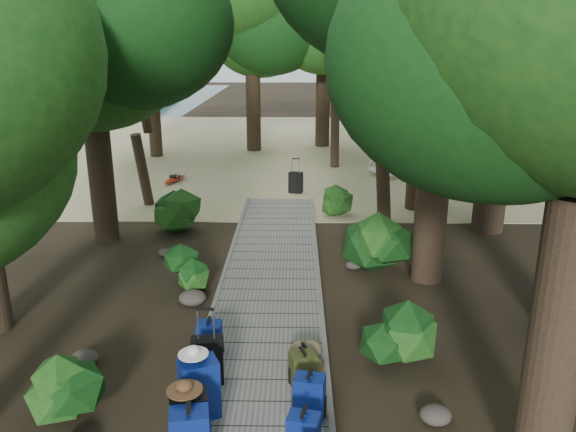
# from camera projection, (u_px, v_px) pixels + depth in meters

# --- Properties ---
(ground) EXTENTS (120.00, 120.00, 0.00)m
(ground) POSITION_uv_depth(u_px,v_px,m) (268.00, 307.00, 10.28)
(ground) COLOR #312618
(ground) RESTS_ON ground
(sand_beach) EXTENTS (40.00, 22.00, 0.02)m
(sand_beach) POSITION_uv_depth(u_px,v_px,m) (285.00, 148.00, 25.55)
(sand_beach) COLOR tan
(sand_beach) RESTS_ON ground
(boardwalk) EXTENTS (2.00, 12.00, 0.12)m
(boardwalk) POSITION_uv_depth(u_px,v_px,m) (270.00, 281.00, 11.22)
(boardwalk) COLOR gray
(boardwalk) RESTS_ON ground
(backpack_left_b) EXTENTS (0.49, 0.41, 0.79)m
(backpack_left_b) POSITION_uv_depth(u_px,v_px,m) (189.00, 418.00, 6.43)
(backpack_left_b) COLOR black
(backpack_left_b) RESTS_ON boardwalk
(backpack_left_c) EXTENTS (0.56, 0.49, 0.86)m
(backpack_left_c) POSITION_uv_depth(u_px,v_px,m) (199.00, 385.00, 6.98)
(backpack_left_c) COLOR navy
(backpack_left_c) RESTS_ON boardwalk
(backpack_left_d) EXTENTS (0.37, 0.27, 0.56)m
(backpack_left_d) POSITION_uv_depth(u_px,v_px,m) (209.00, 336.00, 8.46)
(backpack_left_d) COLOR navy
(backpack_left_d) RESTS_ON boardwalk
(backpack_right_c) EXTENTS (0.42, 0.34, 0.64)m
(backpack_right_c) POSITION_uv_depth(u_px,v_px,m) (309.00, 395.00, 6.97)
(backpack_right_c) COLOR navy
(backpack_right_c) RESTS_ON boardwalk
(backpack_right_d) EXTENTS (0.40, 0.34, 0.52)m
(backpack_right_d) POSITION_uv_depth(u_px,v_px,m) (303.00, 367.00, 7.69)
(backpack_right_d) COLOR #3A3E1A
(backpack_right_d) RESTS_ON boardwalk
(duffel_right_khaki) EXTENTS (0.51, 0.61, 0.35)m
(duffel_right_khaki) POSITION_uv_depth(u_px,v_px,m) (305.00, 360.00, 8.02)
(duffel_right_khaki) COLOR brown
(duffel_right_khaki) RESTS_ON boardwalk
(suitcase_on_boardwalk) EXTENTS (0.46, 0.30, 0.67)m
(suitcase_on_boardwalk) POSITION_uv_depth(u_px,v_px,m) (208.00, 360.00, 7.71)
(suitcase_on_boardwalk) COLOR black
(suitcase_on_boardwalk) RESTS_ON boardwalk
(lone_suitcase_on_sand) EXTENTS (0.48, 0.36, 0.67)m
(lone_suitcase_on_sand) POSITION_uv_depth(u_px,v_px,m) (296.00, 183.00, 17.89)
(lone_suitcase_on_sand) COLOR black
(lone_suitcase_on_sand) RESTS_ON sand_beach
(hat_brown) EXTENTS (0.41, 0.41, 0.12)m
(hat_brown) POSITION_uv_depth(u_px,v_px,m) (184.00, 385.00, 6.27)
(hat_brown) COLOR #51351E
(hat_brown) RESTS_ON backpack_left_b
(hat_white) EXTENTS (0.38, 0.38, 0.13)m
(hat_white) POSITION_uv_depth(u_px,v_px,m) (193.00, 350.00, 6.85)
(hat_white) COLOR silver
(hat_white) RESTS_ON backpack_left_c
(kayak) EXTENTS (1.34, 2.94, 0.29)m
(kayak) POSITION_uv_depth(u_px,v_px,m) (175.00, 178.00, 19.34)
(kayak) COLOR #A71F0E
(kayak) RESTS_ON sand_beach
(sun_lounger) EXTENTS (1.12, 2.06, 0.63)m
(sun_lounger) POSITION_uv_depth(u_px,v_px,m) (382.00, 168.00, 20.09)
(sun_lounger) COLOR silver
(sun_lounger) RESTS_ON sand_beach
(tree_right_c) EXTENTS (5.28, 5.28, 9.14)m
(tree_right_c) POSITION_uv_depth(u_px,v_px,m) (444.00, 46.00, 10.15)
(tree_right_c) COLOR black
(tree_right_c) RESTS_ON ground
(tree_right_e) EXTENTS (4.79, 4.79, 8.63)m
(tree_right_e) POSITION_uv_depth(u_px,v_px,m) (426.00, 55.00, 15.05)
(tree_right_e) COLOR black
(tree_right_e) RESTS_ON ground
(tree_right_f) EXTENTS (5.12, 5.12, 9.15)m
(tree_right_f) POSITION_uv_depth(u_px,v_px,m) (494.00, 44.00, 17.36)
(tree_right_f) COLOR black
(tree_right_f) RESTS_ON ground
(tree_left_c) EXTENTS (4.84, 4.84, 8.42)m
(tree_left_c) POSITION_uv_depth(u_px,v_px,m) (90.00, 62.00, 12.56)
(tree_left_c) COLOR black
(tree_left_c) RESTS_ON ground
(tree_back_a) EXTENTS (5.26, 5.26, 9.11)m
(tree_back_a) POSITION_uv_depth(u_px,v_px,m) (252.00, 44.00, 23.77)
(tree_back_a) COLOR black
(tree_back_a) RESTS_ON ground
(tree_back_b) EXTENTS (5.26, 5.26, 9.39)m
(tree_back_b) POSITION_uv_depth(u_px,v_px,m) (324.00, 41.00, 24.79)
(tree_back_b) COLOR black
(tree_back_b) RESTS_ON ground
(tree_back_c) EXTENTS (4.67, 4.67, 8.41)m
(tree_back_c) POSITION_uv_depth(u_px,v_px,m) (395.00, 53.00, 23.72)
(tree_back_c) COLOR black
(tree_back_c) RESTS_ON ground
(tree_back_d) EXTENTS (4.50, 4.50, 7.50)m
(tree_back_d) POSITION_uv_depth(u_px,v_px,m) (150.00, 65.00, 22.71)
(tree_back_d) COLOR black
(tree_back_d) RESTS_ON ground
(palm_right_a) EXTENTS (4.95, 4.95, 8.44)m
(palm_right_a) POSITION_uv_depth(u_px,v_px,m) (397.00, 59.00, 14.08)
(palm_right_a) COLOR #103A11
(palm_right_a) RESTS_ON ground
(palm_right_b) EXTENTS (4.94, 4.94, 9.54)m
(palm_right_b) POSITION_uv_depth(u_px,v_px,m) (432.00, 38.00, 18.89)
(palm_right_b) COLOR #103A11
(palm_right_b) RESTS_ON ground
(palm_right_c) EXTENTS (4.66, 4.66, 7.41)m
(palm_right_c) POSITION_uv_depth(u_px,v_px,m) (344.00, 68.00, 20.85)
(palm_right_c) COLOR #103A11
(palm_right_c) RESTS_ON ground
(palm_left_a) EXTENTS (4.09, 4.09, 6.50)m
(palm_left_a) POSITION_uv_depth(u_px,v_px,m) (132.00, 94.00, 15.70)
(palm_left_a) COLOR #103A11
(palm_left_a) RESTS_ON ground
(rock_left_b) EXTENTS (0.41, 0.37, 0.23)m
(rock_left_b) POSITION_uv_depth(u_px,v_px,m) (85.00, 358.00, 8.40)
(rock_left_b) COLOR #4C473F
(rock_left_b) RESTS_ON ground
(rock_left_c) EXTENTS (0.50, 0.45, 0.28)m
(rock_left_c) POSITION_uv_depth(u_px,v_px,m) (193.00, 298.00, 10.32)
(rock_left_c) COLOR #4C473F
(rock_left_c) RESTS_ON ground
(rock_left_d) EXTENTS (0.32, 0.29, 0.17)m
(rock_left_d) POSITION_uv_depth(u_px,v_px,m) (166.00, 253.00, 12.68)
(rock_left_d) COLOR #4C473F
(rock_left_d) RESTS_ON ground
(rock_right_a) EXTENTS (0.41, 0.37, 0.22)m
(rock_right_a) POSITION_uv_depth(u_px,v_px,m) (435.00, 415.00, 7.12)
(rock_right_a) COLOR #4C473F
(rock_right_a) RESTS_ON ground
(rock_right_b) EXTENTS (0.46, 0.41, 0.25)m
(rock_right_b) POSITION_uv_depth(u_px,v_px,m) (411.00, 347.00, 8.68)
(rock_right_b) COLOR #4C473F
(rock_right_b) RESTS_ON ground
(rock_right_c) EXTENTS (0.36, 0.32, 0.20)m
(rock_right_c) POSITION_uv_depth(u_px,v_px,m) (353.00, 265.00, 11.96)
(rock_right_c) COLOR #4C473F
(rock_right_c) RESTS_ON ground
(shrub_left_a) EXTENTS (0.96, 0.96, 0.87)m
(shrub_left_a) POSITION_uv_depth(u_px,v_px,m) (72.00, 389.00, 7.11)
(shrub_left_a) COLOR #154514
(shrub_left_a) RESTS_ON ground
(shrub_left_b) EXTENTS (0.84, 0.84, 0.76)m
(shrub_left_b) POSITION_uv_depth(u_px,v_px,m) (185.00, 270.00, 10.96)
(shrub_left_b) COLOR #154514
(shrub_left_b) RESTS_ON ground
(shrub_left_c) EXTENTS (1.25, 1.25, 1.12)m
(shrub_left_c) POSITION_uv_depth(u_px,v_px,m) (177.00, 208.00, 14.37)
(shrub_left_c) COLOR #154514
(shrub_left_c) RESTS_ON ground
(shrub_right_a) EXTENTS (1.08, 1.08, 0.97)m
(shrub_right_a) POSITION_uv_depth(u_px,v_px,m) (398.00, 342.00, 8.12)
(shrub_right_a) COLOR #154514
(shrub_right_a) RESTS_ON ground
(shrub_right_b) EXTENTS (1.48, 1.48, 1.33)m
(shrub_right_b) POSITION_uv_depth(u_px,v_px,m) (381.00, 241.00, 11.70)
(shrub_right_b) COLOR #154514
(shrub_right_b) RESTS_ON ground
(shrub_right_c) EXTENTS (0.82, 0.82, 0.74)m
(shrub_right_c) POSITION_uv_depth(u_px,v_px,m) (338.00, 202.00, 15.69)
(shrub_right_c) COLOR #154514
(shrub_right_c) RESTS_ON ground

